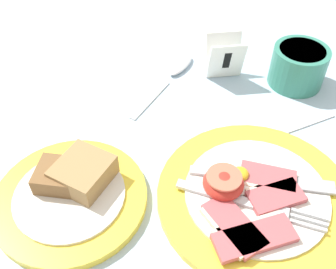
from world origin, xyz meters
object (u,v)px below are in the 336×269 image
object	(u,v)px
bread_plate	(72,192)
teaspoon_near_cup	(173,73)
sugar_cup	(298,65)
number_card	(225,58)
breakfast_plate	(253,196)

from	to	relation	value
bread_plate	teaspoon_near_cup	bearing A→B (deg)	66.69
sugar_cup	number_card	bearing A→B (deg)	174.68
number_card	teaspoon_near_cup	bearing A→B (deg)	172.81
number_card	teaspoon_near_cup	distance (m)	0.09
breakfast_plate	teaspoon_near_cup	world-z (taller)	breakfast_plate
teaspoon_near_cup	sugar_cup	bearing A→B (deg)	-65.12
breakfast_plate	number_card	distance (m)	0.27
breakfast_plate	sugar_cup	size ratio (longest dim) A/B	2.79
number_card	teaspoon_near_cup	xyz separation A→B (m)	(-0.09, -0.01, -0.03)
breakfast_plate	teaspoon_near_cup	xyz separation A→B (m)	(-0.11, 0.26, -0.01)
bread_plate	sugar_cup	xyz separation A→B (m)	(0.32, 0.26, 0.02)
bread_plate	sugar_cup	bearing A→B (deg)	38.92
breakfast_plate	sugar_cup	bearing A→B (deg)	69.56
sugar_cup	number_card	size ratio (longest dim) A/B	1.23
number_card	breakfast_plate	bearing A→B (deg)	-94.66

